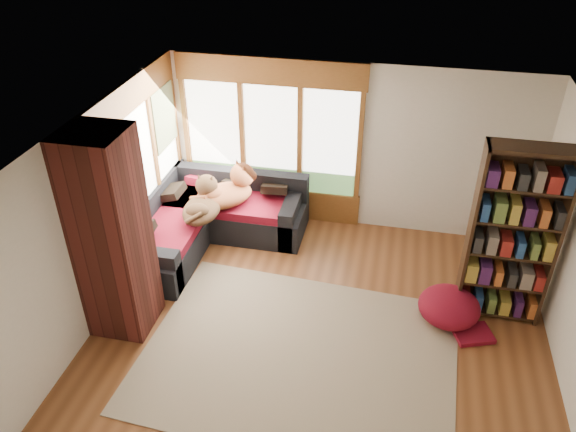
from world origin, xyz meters
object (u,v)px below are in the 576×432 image
at_px(dog_tan, 228,190).
at_px(brick_chimney, 112,236).
at_px(sectional_sofa, 212,218).
at_px(pouf, 449,306).
at_px(area_rug, 299,355).
at_px(bookshelf, 512,237).
at_px(dog_brindle, 203,204).

bearing_deg(dog_tan, brick_chimney, -152.08).
height_order(sectional_sofa, pouf, sectional_sofa).
bearing_deg(pouf, sectional_sofa, 161.21).
bearing_deg(area_rug, bookshelf, 28.61).
height_order(dog_tan, dog_brindle, dog_tan).
xyz_separation_m(bookshelf, pouf, (-0.59, -0.27, -0.95)).
bearing_deg(sectional_sofa, brick_chimney, -106.86).
bearing_deg(sectional_sofa, pouf, -23.36).
xyz_separation_m(brick_chimney, sectional_sofa, (0.45, 2.05, -1.00)).
height_order(area_rug, pouf, pouf).
relative_size(brick_chimney, dog_tan, 2.48).
bearing_deg(bookshelf, dog_tan, 165.69).
relative_size(brick_chimney, bookshelf, 1.11).
bearing_deg(pouf, area_rug, -150.00).
relative_size(brick_chimney, dog_brindle, 3.01).
distance_m(brick_chimney, dog_brindle, 1.85).
bearing_deg(bookshelf, area_rug, -151.39).
distance_m(bookshelf, dog_tan, 3.97).
xyz_separation_m(area_rug, pouf, (1.72, 1.00, 0.21)).
xyz_separation_m(brick_chimney, pouf, (3.95, 0.86, -1.08)).
relative_size(sectional_sofa, area_rug, 0.61).
bearing_deg(area_rug, dog_tan, 124.06).
distance_m(sectional_sofa, bookshelf, 4.29).
relative_size(pouf, dog_tan, 0.73).
distance_m(sectional_sofa, dog_tan, 0.57).
bearing_deg(brick_chimney, dog_tan, 71.24).
bearing_deg(bookshelf, brick_chimney, -166.10).
distance_m(area_rug, pouf, 2.00).
bearing_deg(pouf, dog_tan, 158.99).
bearing_deg(pouf, brick_chimney, -167.77).
bearing_deg(brick_chimney, area_rug, -3.58).
xyz_separation_m(pouf, dog_brindle, (-3.49, 0.85, 0.55)).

